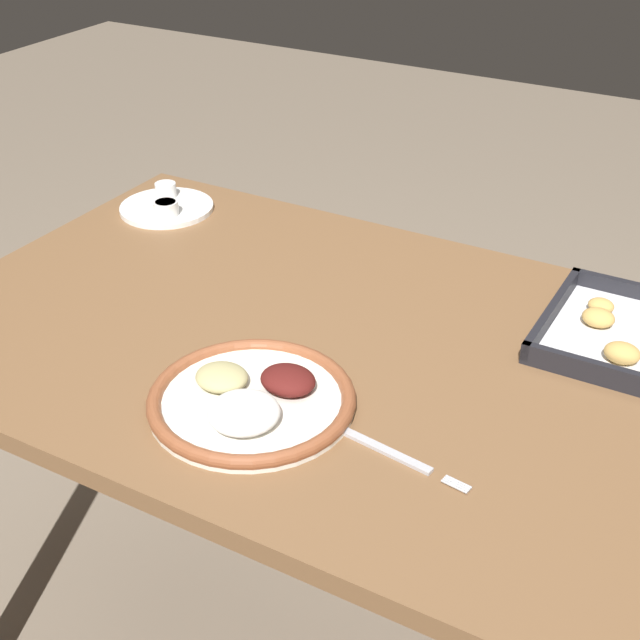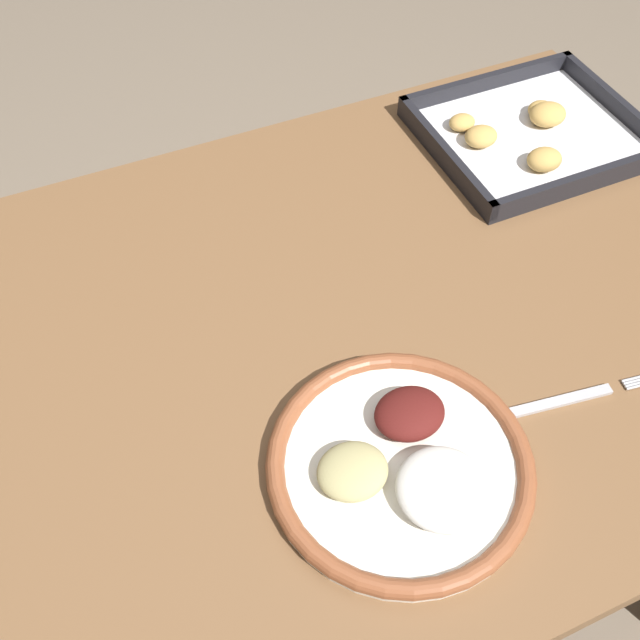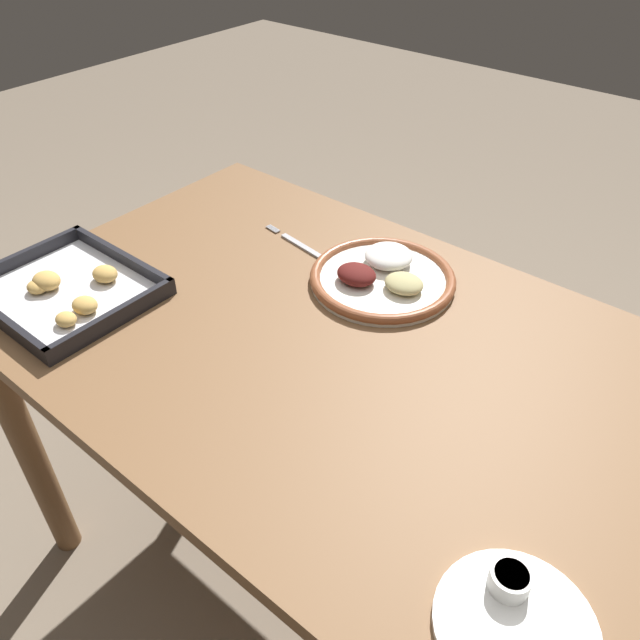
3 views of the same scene
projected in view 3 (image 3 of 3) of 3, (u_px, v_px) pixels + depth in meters
name	position (u px, v px, depth m)	size (l,w,h in m)	color
ground_plane	(321.00, 572.00, 1.56)	(8.00, 8.00, 0.00)	#7A6B59
dining_table	(321.00, 383.00, 1.15)	(1.22, 0.80, 0.77)	brown
dinner_plate	(383.00, 276.00, 1.19)	(0.28, 0.28, 0.04)	white
fork	(305.00, 248.00, 1.29)	(0.22, 0.04, 0.00)	#B2B2B7
saucer_plate	(516.00, 623.00, 0.68)	(0.18, 0.18, 0.04)	white
baking_tray	(67.00, 290.00, 1.16)	(0.31, 0.27, 0.04)	black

